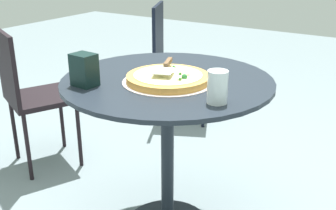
{
  "coord_description": "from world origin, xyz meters",
  "views": [
    {
      "loc": [
        0.9,
        -1.4,
        1.29
      ],
      "look_at": [
        0.03,
        -0.04,
        0.66
      ],
      "focal_mm": 44.32,
      "sensor_mm": 36.0,
      "label": 1
    }
  ],
  "objects_px": {
    "pizza_on_tray": "(168,78)",
    "patio_chair_near": "(29,90)",
    "napkin_dispenser": "(84,70)",
    "patio_chair_far": "(173,54)",
    "drinking_cup": "(217,87)",
    "patio_table": "(167,115)",
    "pizza_server": "(166,66)"
  },
  "relations": [
    {
      "from": "pizza_on_tray",
      "to": "pizza_server",
      "type": "xyz_separation_m",
      "value": [
        -0.03,
        0.03,
        0.04
      ]
    },
    {
      "from": "pizza_server",
      "to": "patio_chair_near",
      "type": "xyz_separation_m",
      "value": [
        -1.01,
        0.09,
        -0.32
      ]
    },
    {
      "from": "patio_chair_near",
      "to": "patio_chair_far",
      "type": "relative_size",
      "value": 0.96
    },
    {
      "from": "pizza_on_tray",
      "to": "patio_chair_near",
      "type": "xyz_separation_m",
      "value": [
        -1.04,
        0.12,
        -0.28
      ]
    },
    {
      "from": "pizza_on_tray",
      "to": "napkin_dispenser",
      "type": "relative_size",
      "value": 2.9
    },
    {
      "from": "patio_chair_far",
      "to": "pizza_on_tray",
      "type": "bearing_deg",
      "value": -58.6
    },
    {
      "from": "patio_table",
      "to": "patio_chair_near",
      "type": "distance_m",
      "value": 1.02
    },
    {
      "from": "patio_chair_near",
      "to": "pizza_on_tray",
      "type": "bearing_deg",
      "value": -6.41
    },
    {
      "from": "pizza_on_tray",
      "to": "pizza_server",
      "type": "height_order",
      "value": "pizza_server"
    },
    {
      "from": "pizza_on_tray",
      "to": "patio_chair_far",
      "type": "distance_m",
      "value": 1.46
    },
    {
      "from": "patio_table",
      "to": "napkin_dispenser",
      "type": "bearing_deg",
      "value": -131.87
    },
    {
      "from": "drinking_cup",
      "to": "napkin_dispenser",
      "type": "xyz_separation_m",
      "value": [
        -0.53,
        -0.11,
        0.01
      ]
    },
    {
      "from": "drinking_cup",
      "to": "patio_chair_near",
      "type": "height_order",
      "value": "drinking_cup"
    },
    {
      "from": "napkin_dispenser",
      "to": "patio_table",
      "type": "bearing_deg",
      "value": 52.46
    },
    {
      "from": "napkin_dispenser",
      "to": "patio_chair_far",
      "type": "relative_size",
      "value": 0.15
    },
    {
      "from": "patio_chair_far",
      "to": "patio_chair_near",
      "type": "bearing_deg",
      "value": -104.81
    },
    {
      "from": "drinking_cup",
      "to": "patio_chair_far",
      "type": "xyz_separation_m",
      "value": [
        -1.02,
        1.33,
        -0.31
      ]
    },
    {
      "from": "pizza_server",
      "to": "napkin_dispenser",
      "type": "relative_size",
      "value": 1.65
    },
    {
      "from": "patio_table",
      "to": "pizza_server",
      "type": "relative_size",
      "value": 4.2
    },
    {
      "from": "pizza_on_tray",
      "to": "patio_chair_far",
      "type": "relative_size",
      "value": 0.43
    },
    {
      "from": "patio_chair_near",
      "to": "drinking_cup",
      "type": "bearing_deg",
      "value": -9.5
    },
    {
      "from": "pizza_on_tray",
      "to": "patio_chair_near",
      "type": "distance_m",
      "value": 1.09
    },
    {
      "from": "napkin_dispenser",
      "to": "drinking_cup",
      "type": "bearing_deg",
      "value": 16.23
    },
    {
      "from": "napkin_dispenser",
      "to": "patio_chair_near",
      "type": "distance_m",
      "value": 0.91
    },
    {
      "from": "drinking_cup",
      "to": "patio_chair_near",
      "type": "relative_size",
      "value": 0.14
    },
    {
      "from": "drinking_cup",
      "to": "napkin_dispenser",
      "type": "distance_m",
      "value": 0.54
    },
    {
      "from": "pizza_on_tray",
      "to": "patio_chair_near",
      "type": "bearing_deg",
      "value": 173.59
    },
    {
      "from": "napkin_dispenser",
      "to": "patio_chair_near",
      "type": "xyz_separation_m",
      "value": [
        -0.79,
        0.33,
        -0.33
      ]
    },
    {
      "from": "patio_table",
      "to": "pizza_server",
      "type": "xyz_separation_m",
      "value": [
        -0.0,
        -0.01,
        0.22
      ]
    },
    {
      "from": "pizza_server",
      "to": "drinking_cup",
      "type": "distance_m",
      "value": 0.33
    },
    {
      "from": "drinking_cup",
      "to": "patio_chair_far",
      "type": "bearing_deg",
      "value": 127.55
    },
    {
      "from": "patio_table",
      "to": "pizza_on_tray",
      "type": "height_order",
      "value": "pizza_on_tray"
    }
  ]
}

